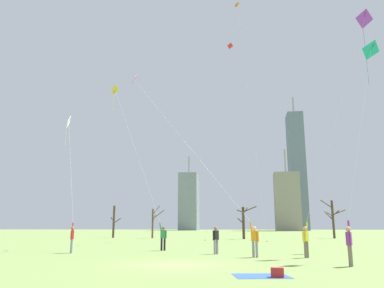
% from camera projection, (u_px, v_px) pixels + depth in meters
% --- Properties ---
extents(ground_plane, '(400.00, 400.00, 0.00)m').
position_uv_depth(ground_plane, '(174.00, 265.00, 16.27)').
color(ground_plane, '#7A934C').
extents(kite_flyer_midfield_left_yellow, '(4.92, 1.10, 12.65)m').
position_uv_depth(kite_flyer_midfield_left_yellow, '(156.00, 216.00, 26.75)').
color(kite_flyer_midfield_left_yellow, black).
rests_on(kite_flyer_midfield_left_yellow, ground).
extents(kite_flyer_foreground_left_pink, '(10.14, 9.70, 14.75)m').
position_uv_depth(kite_flyer_foreground_left_pink, '(225.00, 200.00, 22.62)').
color(kite_flyer_foreground_left_pink, gray).
rests_on(kite_flyer_foreground_left_pink, ground).
extents(kite_flyer_far_back_white, '(3.09, 4.79, 10.21)m').
position_uv_depth(kite_flyer_far_back_white, '(71.00, 216.00, 24.69)').
color(kite_flyer_far_back_white, gray).
rests_on(kite_flyer_far_back_white, ground).
extents(kite_flyer_midfield_right_purple, '(6.46, 4.65, 16.65)m').
position_uv_depth(kite_flyer_midfield_right_purple, '(323.00, 176.00, 21.75)').
color(kite_flyer_midfield_right_purple, '#726656').
rests_on(kite_flyer_midfield_right_purple, ground).
extents(kite_flyer_midfield_center_teal, '(3.96, 4.90, 12.14)m').
position_uv_depth(kite_flyer_midfield_center_teal, '(354.00, 199.00, 16.89)').
color(kite_flyer_midfield_center_teal, '#726656').
rests_on(kite_flyer_midfield_center_teal, ground).
extents(bystander_watching_nearby, '(0.36, 0.43, 1.62)m').
position_uv_depth(bystander_watching_nearby, '(216.00, 239.00, 22.83)').
color(bystander_watching_nearby, gray).
rests_on(bystander_watching_nearby, ground).
extents(distant_kite_drifting_right_orange, '(2.91, 1.60, 29.96)m').
position_uv_depth(distant_kite_drifting_right_orange, '(240.00, 27.00, 47.87)').
color(distant_kite_drifting_right_orange, orange).
rests_on(distant_kite_drifting_right_orange, ground).
extents(distant_kite_high_overhead_red, '(3.96, 3.43, 27.02)m').
position_uv_depth(distant_kite_high_overhead_red, '(227.00, 67.00, 52.54)').
color(distant_kite_high_overhead_red, red).
rests_on(distant_kite_high_overhead_red, ground).
extents(picnic_spot, '(2.02, 1.70, 0.31)m').
position_uv_depth(picnic_spot, '(270.00, 274.00, 12.43)').
color(picnic_spot, '#3359B2').
rests_on(picnic_spot, ground).
extents(bare_tree_center, '(1.75, 1.56, 4.69)m').
position_uv_depth(bare_tree_center, '(114.00, 221.00, 56.47)').
color(bare_tree_center, '#4C3828').
rests_on(bare_tree_center, ground).
extents(bare_tree_left_of_center, '(2.69, 2.29, 4.32)m').
position_uv_depth(bare_tree_left_of_center, '(244.00, 221.00, 50.81)').
color(bare_tree_left_of_center, '#423326').
rests_on(bare_tree_left_of_center, ground).
extents(bare_tree_far_right_edge, '(3.65, 2.35, 5.33)m').
position_uv_depth(bare_tree_far_right_edge, '(333.00, 217.00, 53.76)').
color(bare_tree_far_right_edge, '#4C3828').
rests_on(bare_tree_far_right_edge, ground).
extents(bare_tree_leftmost, '(1.77, 2.23, 4.64)m').
position_uv_depth(bare_tree_leftmost, '(154.00, 221.00, 54.37)').
color(bare_tree_leftmost, brown).
rests_on(bare_tree_leftmost, ground).
extents(skyline_mid_tower_left, '(6.65, 10.11, 59.37)m').
position_uv_depth(skyline_mid_tower_left, '(297.00, 170.00, 166.27)').
color(skyline_mid_tower_left, slate).
rests_on(skyline_mid_tower_left, ground).
extents(skyline_short_annex, '(8.28, 11.25, 33.45)m').
position_uv_depth(skyline_short_annex, '(189.00, 202.00, 172.49)').
color(skyline_short_annex, gray).
rests_on(skyline_short_annex, ground).
extents(skyline_tall_tower, '(9.47, 6.71, 31.54)m').
position_uv_depth(skyline_tall_tower, '(287.00, 201.00, 145.81)').
color(skyline_tall_tower, gray).
rests_on(skyline_tall_tower, ground).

